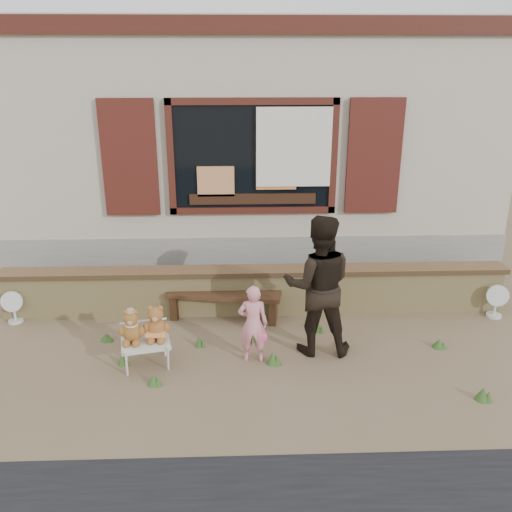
{
  "coord_description": "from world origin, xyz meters",
  "views": [
    {
      "loc": [
        -0.24,
        -6.02,
        3.44
      ],
      "look_at": [
        0.0,
        0.6,
        1.0
      ],
      "focal_mm": 38.0,
      "sensor_mm": 36.0,
      "label": 1
    }
  ],
  "objects_px": {
    "bench": "(224,300)",
    "adult": "(318,285)",
    "folding_chair": "(145,342)",
    "teddy_bear_right": "(156,322)",
    "child": "(253,324)",
    "teddy_bear_left": "(132,325)"
  },
  "relations": [
    {
      "from": "folding_chair",
      "to": "adult",
      "type": "distance_m",
      "value": 2.15
    },
    {
      "from": "teddy_bear_right",
      "to": "adult",
      "type": "xyz_separation_m",
      "value": [
        1.91,
        0.26,
        0.32
      ]
    },
    {
      "from": "teddy_bear_left",
      "to": "teddy_bear_right",
      "type": "xyz_separation_m",
      "value": [
        0.27,
        0.06,
        0.01
      ]
    },
    {
      "from": "bench",
      "to": "adult",
      "type": "distance_m",
      "value": 1.57
    },
    {
      "from": "teddy_bear_right",
      "to": "child",
      "type": "xyz_separation_m",
      "value": [
        1.12,
        0.04,
        -0.07
      ]
    },
    {
      "from": "bench",
      "to": "teddy_bear_left",
      "type": "distance_m",
      "value": 1.61
    },
    {
      "from": "teddy_bear_right",
      "to": "child",
      "type": "relative_size",
      "value": 0.44
    },
    {
      "from": "bench",
      "to": "folding_chair",
      "type": "distance_m",
      "value": 1.48
    },
    {
      "from": "folding_chair",
      "to": "child",
      "type": "distance_m",
      "value": 1.28
    },
    {
      "from": "teddy_bear_right",
      "to": "bench",
      "type": "bearing_deg",
      "value": 44.22
    },
    {
      "from": "teddy_bear_right",
      "to": "adult",
      "type": "height_order",
      "value": "adult"
    },
    {
      "from": "teddy_bear_left",
      "to": "teddy_bear_right",
      "type": "height_order",
      "value": "teddy_bear_right"
    },
    {
      "from": "folding_chair",
      "to": "teddy_bear_right",
      "type": "relative_size",
      "value": 1.5
    },
    {
      "from": "bench",
      "to": "adult",
      "type": "bearing_deg",
      "value": -28.88
    },
    {
      "from": "bench",
      "to": "teddy_bear_right",
      "type": "relative_size",
      "value": 3.72
    },
    {
      "from": "folding_chair",
      "to": "child",
      "type": "xyz_separation_m",
      "value": [
        1.26,
        0.07,
        0.18
      ]
    },
    {
      "from": "adult",
      "to": "bench",
      "type": "bearing_deg",
      "value": -33.24
    },
    {
      "from": "teddy_bear_left",
      "to": "adult",
      "type": "distance_m",
      "value": 2.23
    },
    {
      "from": "bench",
      "to": "folding_chair",
      "type": "xyz_separation_m",
      "value": [
        -0.89,
        -1.18,
        0.02
      ]
    },
    {
      "from": "bench",
      "to": "teddy_bear_left",
      "type": "height_order",
      "value": "teddy_bear_left"
    },
    {
      "from": "folding_chair",
      "to": "child",
      "type": "relative_size",
      "value": 0.66
    },
    {
      "from": "folding_chair",
      "to": "bench",
      "type": "bearing_deg",
      "value": 40.44
    }
  ]
}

